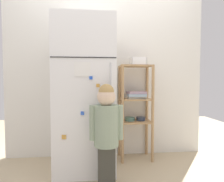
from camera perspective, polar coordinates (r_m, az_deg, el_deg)
name	(u,v)px	position (r m, az deg, el deg)	size (l,w,h in m)	color
ground_plane	(109,166)	(2.46, -0.97, -21.19)	(6.00, 6.00, 0.00)	tan
kitchen_wall_back	(106,74)	(2.63, -1.68, 4.90)	(2.64, 0.03, 2.19)	silver
refrigerator	(85,95)	(2.27, -7.81, -1.11)	(0.65, 0.71, 1.69)	white
child_standing	(106,125)	(1.85, -1.66, -9.99)	(0.32, 0.23, 0.98)	#3F3E36
pantry_shelf_unit	(136,104)	(2.52, 6.92, -3.67)	(0.41, 0.30, 1.21)	tan
fruit_bin	(138,62)	(2.52, 7.69, 8.33)	(0.19, 0.20, 0.10)	white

